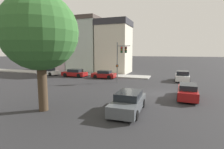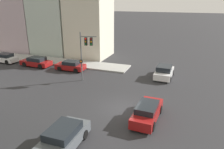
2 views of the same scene
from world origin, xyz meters
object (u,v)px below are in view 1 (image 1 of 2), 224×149
crossing_car_0 (188,91)px  parked_car_1 (75,73)px  parked_car_2 (48,72)px  crossing_car_1 (182,76)px  parked_car_0 (104,75)px  traffic_signal (121,55)px  crossing_car_2 (128,102)px  street_tree (40,33)px

crossing_car_0 → parked_car_1: size_ratio=1.03×
parked_car_1 → parked_car_2: 5.95m
crossing_car_1 → crossing_car_0: bearing=-178.4°
parked_car_0 → parked_car_1: (-0.13, 5.60, 0.03)m
crossing_car_1 → traffic_signal: bearing=118.3°
parked_car_1 → parked_car_2: (0.09, 5.95, 0.00)m
crossing_car_0 → crossing_car_2: 7.04m
crossing_car_2 → parked_car_1: crossing_car_2 is taller
parked_car_1 → parked_car_2: parked_car_2 is taller
crossing_car_0 → parked_car_0: crossing_car_0 is taller
crossing_car_0 → parked_car_1: 20.17m
parked_car_1 → traffic_signal: bearing=164.8°
traffic_signal → parked_car_1: size_ratio=1.29×
crossing_car_2 → crossing_car_0: bearing=140.4°
parked_car_1 → crossing_car_1: bearing=-174.0°
street_tree → crossing_car_2: bearing=-72.5°
crossing_car_1 → parked_car_0: size_ratio=1.05×
street_tree → parked_car_2: 21.89m
traffic_signal → parked_car_0: traffic_signal is taller
crossing_car_0 → crossing_car_1: crossing_car_1 is taller
crossing_car_0 → parked_car_0: size_ratio=1.15×
crossing_car_1 → parked_car_1: crossing_car_1 is taller
crossing_car_1 → parked_car_1: size_ratio=0.94×
street_tree → parked_car_1: bearing=24.2°
crossing_car_1 → parked_car_0: 12.43m
street_tree → crossing_car_2: street_tree is taller
crossing_car_2 → parked_car_0: (14.66, 7.97, -0.08)m
crossing_car_2 → street_tree: bearing=-72.9°
crossing_car_1 → parked_car_2: bearing=94.8°
street_tree → traffic_signal: size_ratio=1.50×
traffic_signal → parked_car_1: traffic_signal is taller
street_tree → parked_car_2: street_tree is taller
traffic_signal → crossing_car_0: traffic_signal is taller
crossing_car_0 → parked_car_2: 25.66m
parked_car_2 → crossing_car_2: bearing=145.2°
crossing_car_0 → parked_car_2: size_ratio=1.11×
crossing_car_0 → parked_car_1: crossing_car_0 is taller
traffic_signal → parked_car_1: (2.79, 9.48, -3.34)m
traffic_signal → parked_car_0: size_ratio=1.44×
traffic_signal → crossing_car_2: traffic_signal is taller
crossing_car_0 → parked_car_2: crossing_car_0 is taller
parked_car_0 → traffic_signal: bearing=142.1°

